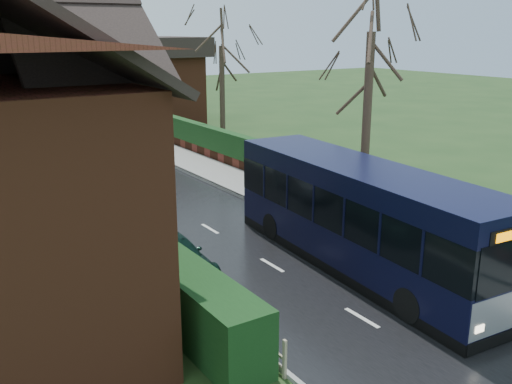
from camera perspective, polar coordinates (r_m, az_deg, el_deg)
ground at (r=16.35m, az=5.67°, el=-9.69°), size 140.00×140.00×0.00m
road at (r=24.40m, az=-9.14°, el=-1.02°), size 6.00×100.00×0.02m
pavement at (r=26.31m, az=-0.69°, el=0.57°), size 2.50×100.00×0.14m
kerb_right at (r=25.71m, az=-2.95°, el=0.18°), size 0.12×100.00×0.14m
kerb_left at (r=23.39m, az=-15.97°, el=-2.10°), size 0.12×100.00×0.10m
front_hedge at (r=18.39m, az=-13.91°, el=-4.42°), size 1.20×16.00×1.60m
picket_fence at (r=18.74m, az=-11.68°, el=-5.02°), size 0.10×16.00×0.90m
right_wall_hedge at (r=26.91m, az=2.09°, el=3.00°), size 0.60×50.00×1.80m
bus at (r=17.46m, az=10.46°, el=-2.58°), size 3.18×10.67×3.20m
car_silver at (r=22.00m, az=-14.40°, el=-1.24°), size 2.09×4.46×1.48m
car_green at (r=17.15m, az=-8.56°, el=-6.37°), size 1.74×4.10×1.18m
car_distant at (r=52.56m, az=-20.63°, el=7.93°), size 1.72×3.86×1.23m
bus_stop_sign at (r=20.32m, az=9.35°, el=0.87°), size 0.12×0.42×2.79m
tree_right_near at (r=22.02m, az=11.54°, el=16.68°), size 4.62×4.62×9.97m
tree_right_far at (r=35.38m, az=-3.49°, el=15.05°), size 4.51×4.51×8.71m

